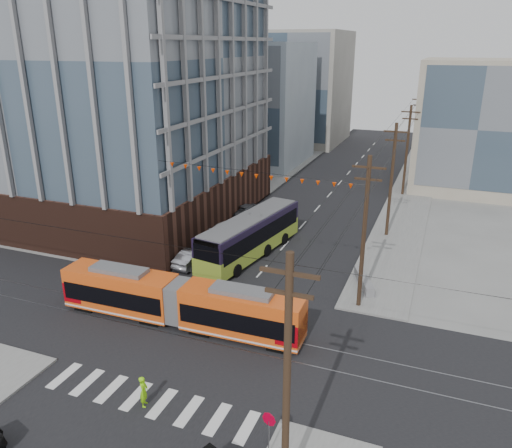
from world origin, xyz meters
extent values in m
plane|color=slate|center=(0.00, 0.00, 0.00)|extent=(160.00, 160.00, 0.00)
cube|color=#381E16|center=(-22.00, 23.00, 14.30)|extent=(30.00, 25.00, 28.60)
cube|color=#8C99A5|center=(-17.00, 52.00, 9.00)|extent=(18.00, 16.00, 18.00)
cube|color=gray|center=(16.00, 48.00, 8.00)|extent=(14.00, 14.00, 16.00)
cube|color=gray|center=(-14.00, 72.00, 10.00)|extent=(16.00, 18.00, 20.00)
cube|color=#8C99A5|center=(18.00, 68.00, 7.00)|extent=(16.00, 16.00, 14.00)
cylinder|color=black|center=(8.50, -6.00, 5.50)|extent=(0.30, 0.30, 11.00)
cylinder|color=black|center=(8.50, 56.00, 5.50)|extent=(0.30, 0.30, 11.00)
imported|color=#92959D|center=(-5.87, 13.10, 0.72)|extent=(2.01, 4.52, 1.44)
imported|color=#B9B7B7|center=(-5.91, 20.47, 0.72)|extent=(3.40, 5.37, 1.45)
imported|color=#42454B|center=(-6.07, 26.43, 0.73)|extent=(4.12, 5.74, 1.45)
imported|color=#87E50D|center=(0.03, -3.42, 0.87)|extent=(0.59, 0.73, 1.74)
cube|color=slate|center=(8.30, 14.30, 0.42)|extent=(2.48, 4.19, 0.83)
camera|label=1|loc=(13.11, -21.09, 17.72)|focal=35.00mm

